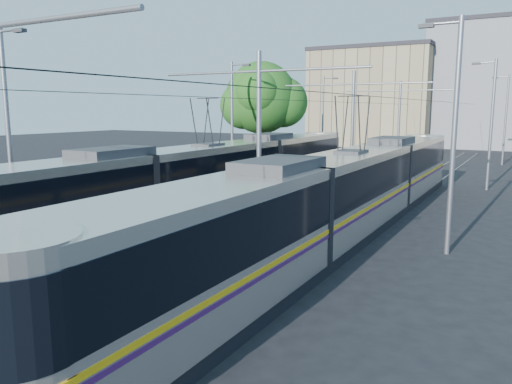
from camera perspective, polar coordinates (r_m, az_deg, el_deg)
The scene contains 13 objects.
ground at distance 14.90m, azimuth -14.92°, elevation -10.49°, with size 160.00×160.00×0.00m, color black.
platform at distance 29.13m, azimuth 8.89°, elevation -0.24°, with size 4.00×50.00×0.30m, color gray.
tactile_strip_left at distance 29.63m, azimuth 6.26°, elevation 0.28°, with size 0.70×50.00×0.01m, color gray.
tactile_strip_right at distance 28.64m, azimuth 11.61°, elevation -0.17°, with size 0.70×50.00×0.01m, color gray.
rails at distance 29.15m, azimuth 8.88°, elevation -0.51°, with size 8.71×70.00×0.03m.
tram_left at distance 23.96m, azimuth -5.42°, elevation 1.51°, with size 2.43×31.05×5.50m.
tram_right at distance 20.23m, azimuth 10.69°, elevation 0.35°, with size 2.43×31.86×5.50m.
catenary at distance 26.07m, azimuth 6.94°, elevation 8.34°, with size 9.20×70.00×7.00m.
street_lamps at distance 32.52m, azimuth 11.54°, elevation 7.82°, with size 15.18×38.22×8.00m.
shelter at distance 24.58m, azimuth 7.91°, elevation 0.88°, with size 0.88×1.08×2.05m.
tree at distance 37.48m, azimuth 1.24°, elevation 10.56°, with size 5.83×5.39×8.47m.
building_left at distance 72.76m, azimuth 13.48°, elevation 10.49°, with size 16.32×12.24×13.26m.
building_centre at distance 74.14m, azimuth 26.60°, elevation 10.85°, with size 18.36×14.28×16.12m.
Camera 1 is at (9.87, -9.97, 5.00)m, focal length 35.00 mm.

